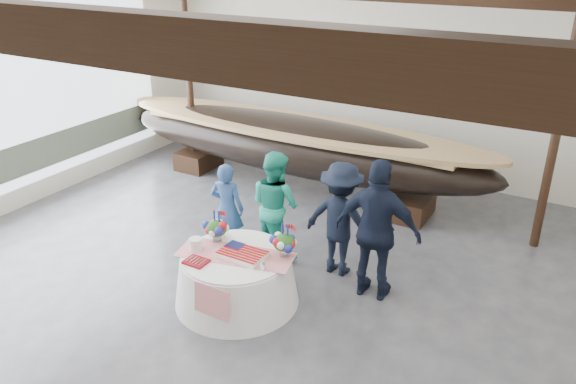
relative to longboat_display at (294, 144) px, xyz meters
The scene contains 10 objects.
floor 4.34m from the longboat_display, 76.29° to the right, with size 10.00×12.00×0.01m, color #3D3D42.
wall_back 2.50m from the longboat_display, 61.96° to the left, with size 10.00×0.02×4.50m, color silver.
open_bay 5.10m from the longboat_display, 141.70° to the right, with size 0.03×7.00×3.20m.
longboat_display is the anchor object (origin of this frame).
banquet_table 3.93m from the longboat_display, 72.14° to the right, with size 1.69×1.69×0.73m.
tabletop_items 3.74m from the longboat_display, 71.32° to the right, with size 1.65×0.99×0.40m.
guest_woman_blue 2.65m from the longboat_display, 83.69° to the right, with size 0.54×0.36×1.49m, color navy.
guest_woman_teal 2.55m from the longboat_display, 67.02° to the right, with size 0.84×0.65×1.72m, color teal.
guest_man_left 3.09m from the longboat_display, 47.96° to the right, with size 1.12×0.64×1.73m, color black.
guest_man_right 3.81m from the longboat_display, 43.57° to the right, with size 1.18×0.49×2.01m, color black.
Camera 1 is at (4.03, -4.83, 4.54)m, focal length 35.00 mm.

